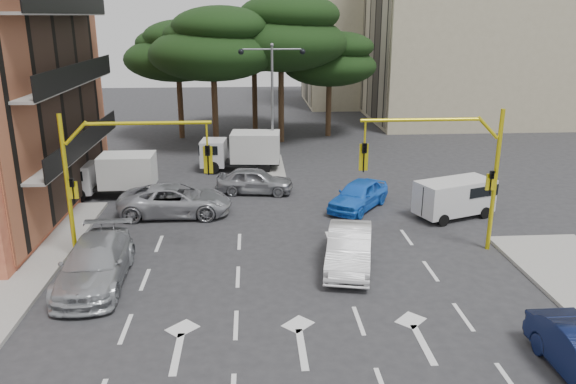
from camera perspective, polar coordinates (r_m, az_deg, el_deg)
name	(u,v)px	position (r m, az deg, el deg)	size (l,w,h in m)	color
ground	(290,275)	(21.76, 0.22, -8.46)	(120.00, 120.00, 0.00)	#28282B
median_strip	(273,167)	(36.78, -1.55, 2.60)	(1.40, 6.00, 0.15)	gray
apartment_beige_near	(486,18)	(55.77, 19.47, 16.36)	(20.20, 12.15, 18.70)	tan
apartment_beige_far	(379,27)	(65.13, 9.25, 16.24)	(16.20, 12.15, 16.70)	tan
pine_left_near	(213,44)	(41.60, -7.61, 14.70)	(9.15, 9.15, 10.23)	#382616
pine_center	(282,33)	(43.57, -0.65, 15.87)	(9.98, 9.98, 11.16)	#382616
pine_left_far	(178,51)	(45.89, -11.12, 13.91)	(8.32, 8.32, 9.30)	#382616
pine_right	(330,59)	(46.05, 4.33, 13.32)	(7.49, 7.49, 8.37)	#382616
pine_back	(254,40)	(48.52, -3.43, 15.19)	(9.15, 9.15, 10.23)	#382616
signal_mast_right	(454,161)	(23.70, 16.54, 2.99)	(5.79, 0.37, 6.00)	gold
signal_mast_left	(112,167)	(22.89, -17.41, 2.41)	(5.79, 0.37, 6.00)	gold
street_lamp_center	(272,84)	(35.79, -1.62, 10.91)	(4.16, 0.36, 7.77)	slate
car_white_hatch	(349,248)	(22.29, 6.24, -5.69)	(1.67, 4.78, 1.58)	silver
car_blue_compact	(359,195)	(28.99, 7.19, -0.29)	(1.75, 4.34, 1.48)	blue
car_silver_wagon	(95,264)	(21.98, -19.01, -6.89)	(2.27, 5.57, 1.62)	#A1A4A9
car_silver_cross_a	(176,200)	(28.38, -11.35, -0.84)	(2.55, 5.52, 1.54)	#A2A3AA
car_silver_cross_b	(255,181)	(31.38, -3.40, 1.17)	(1.71, 4.26, 1.45)	gray
van_white	(454,198)	(28.68, 16.53, -0.63)	(1.73, 3.83, 1.91)	silver
box_truck_a	(112,176)	(32.04, -17.44, 1.58)	(2.02, 4.81, 2.37)	silver
box_truck_b	(241,151)	(35.99, -4.77, 4.13)	(2.13, 5.07, 2.49)	silver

